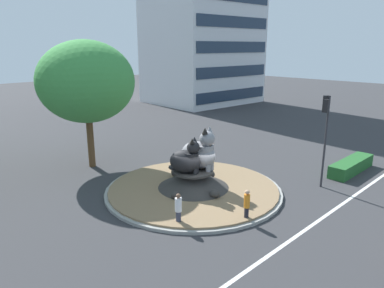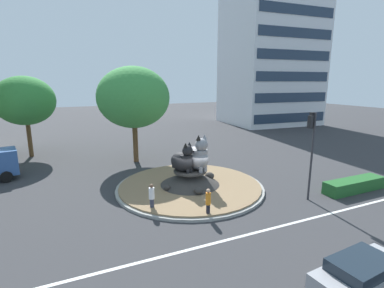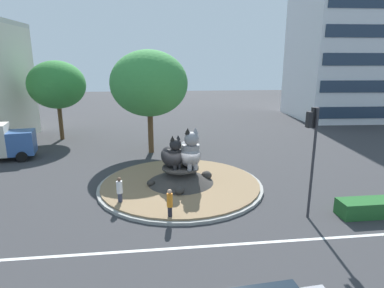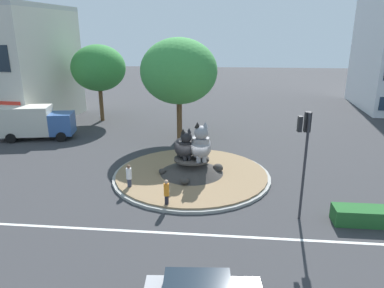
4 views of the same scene
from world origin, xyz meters
name	(u,v)px [view 2 (image 2 of 4)]	position (x,y,z in m)	size (l,w,h in m)	color
ground_plane	(190,188)	(0.00, 0.00, 0.00)	(160.00, 160.00, 0.00)	#333335
lane_centreline	(247,235)	(0.00, -7.46, 0.00)	(112.00, 0.20, 0.01)	silver
roundabout_island	(190,182)	(0.01, 0.02, 0.43)	(11.05, 11.05, 1.38)	gray
cat_statue_black	(183,160)	(-0.52, 0.05, 2.20)	(1.98, 2.55, 2.25)	black
cat_statue_grey	(197,157)	(0.61, 0.02, 2.39)	(1.93, 3.00, 2.76)	gray
traffic_light_mast	(311,138)	(6.39, -5.22, 4.32)	(0.71, 0.58, 5.95)	#2D2D33
office_tower	(271,48)	(27.81, 25.92, 13.93)	(16.33, 14.23, 27.86)	silver
clipped_hedge_strip	(354,185)	(10.76, -5.49, 0.45)	(5.17, 1.20, 0.90)	#235B28
broadleaf_tree_behind_island	(133,97)	(-2.03, 8.90, 6.39)	(6.94, 6.94, 9.35)	brown
second_tree_near_tower	(25,101)	(-11.86, 15.45, 5.94)	(5.94, 5.94, 8.48)	brown
pedestrian_white_shirt	(152,197)	(-3.76, -2.69, 0.95)	(0.35, 0.35, 1.78)	#33384C
pedestrian_orange_shirt	(208,202)	(-0.97, -4.87, 0.98)	(0.31, 0.31, 1.80)	black
sedan_on_far_lane	(363,274)	(1.62, -12.68, 0.76)	(4.42, 2.21, 1.42)	#99999E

